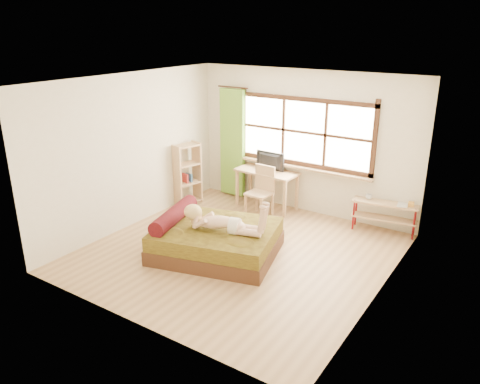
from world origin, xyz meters
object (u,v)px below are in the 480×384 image
Objects in this scene: bookshelf at (187,174)px; woman at (222,214)px; pipe_shelf at (385,210)px; kitten at (185,209)px; chair at (262,188)px; desk at (267,176)px; bed at (214,239)px.

woman is at bearing -24.21° from bookshelf.
bookshelf reaches higher than pipe_shelf.
kitten is 1.78m from bookshelf.
bookshelf is at bearing -165.49° from chair.
desk is at bearing 174.24° from pipe_shelf.
pipe_shelf is (2.32, 0.12, -0.26)m from desk.
chair is (0.11, -0.36, -0.13)m from desk.
desk reaches higher than kitten.
kitten is 2.11m from desk.
pipe_shelf is (2.68, 2.19, -0.17)m from kitten.
desk is at bearing 65.18° from kitten.
bookshelf is (-3.78, -0.79, 0.22)m from pipe_shelf.
pipe_shelf is at bearing 6.34° from desk.
desk is 1.10× the size of pipe_shelf.
bed is at bearing -80.14° from chair.
chair is 0.77× the size of bookshelf.
bookshelf is (-1.10, 1.40, 0.06)m from kitten.
bed is 1.67× the size of woman.
desk is 1.61m from bookshelf.
woman is 2.28m from desk.
chair is (0.47, 1.71, -0.04)m from kitten.
bookshelf reaches higher than kitten.
bookshelf reaches higher than desk.
woman is at bearing -136.45° from pipe_shelf.
pipe_shelf is at bearing 34.08° from bed.
pipe_shelf is at bearing 25.91° from bookshelf.
woman is 1.14× the size of pipe_shelf.
kitten is at bearing 155.70° from bed.
desk is 1.31× the size of chair.
bed is 3.06m from pipe_shelf.
bed is 0.53m from woman.
desk reaches higher than bed.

